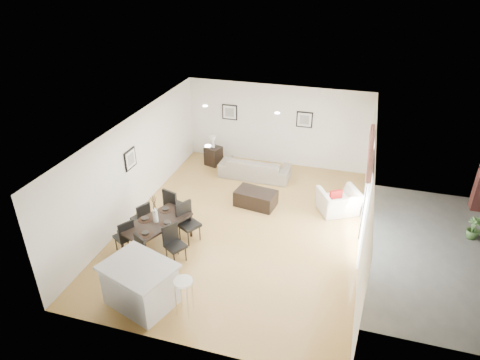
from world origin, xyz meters
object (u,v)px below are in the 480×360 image
(dining_chair_head, at_px, (137,254))
(dining_chair_foot, at_px, (173,204))
(dining_table, at_px, (156,224))
(dining_chair_efar, at_px, (187,220))
(dining_chair_enear, at_px, (173,241))
(dining_chair_wnear, at_px, (125,235))
(kitchen_island, at_px, (140,284))
(coffee_table, at_px, (256,198))
(sofa, at_px, (255,168))
(bar_stool, at_px, (183,285))
(armchair, at_px, (339,202))
(side_table, at_px, (214,156))
(dining_chair_wfar, at_px, (142,216))

(dining_chair_head, height_order, dining_chair_foot, dining_chair_foot)
(dining_table, relative_size, dining_chair_efar, 1.84)
(dining_chair_efar, bearing_deg, dining_chair_enear, -149.37)
(dining_table, bearing_deg, dining_chair_wnear, -119.69)
(dining_chair_foot, xyz_separation_m, kitchen_island, (0.58, -2.89, -0.08))
(dining_table, distance_m, coffee_table, 3.11)
(sofa, bearing_deg, dining_chair_wnear, 67.55)
(dining_chair_head, height_order, kitchen_island, kitchen_island)
(dining_chair_enear, bearing_deg, dining_chair_head, 171.24)
(coffee_table, relative_size, bar_stool, 1.36)
(armchair, height_order, dining_chair_head, dining_chair_head)
(dining_table, xyz_separation_m, dining_chair_efar, (0.59, 0.46, -0.06))
(dining_chair_wnear, xyz_separation_m, coffee_table, (2.42, 2.94, -0.27))
(sofa, height_order, kitchen_island, kitchen_island)
(dining_chair_wnear, height_order, dining_chair_head, dining_chair_head)
(dining_chair_enear, distance_m, dining_chair_head, 0.87)
(armchair, bearing_deg, coffee_table, -22.10)
(dining_chair_foot, bearing_deg, kitchen_island, 119.78)
(dining_chair_efar, xyz_separation_m, coffee_table, (1.23, 2.03, -0.34))
(armchair, bearing_deg, bar_stool, 31.67)
(dining_table, bearing_deg, side_table, 115.64)
(dining_chair_head, distance_m, coffee_table, 3.96)
(dining_chair_wnear, distance_m, dining_chair_foot, 1.59)
(coffee_table, bearing_deg, bar_stool, -85.51)
(dining_chair_wnear, relative_size, bar_stool, 1.07)
(dining_table, xyz_separation_m, dining_chair_foot, (-0.03, 1.03, -0.06))
(side_table, relative_size, bar_stool, 0.76)
(dining_chair_efar, height_order, dining_chair_head, dining_chair_efar)
(dining_chair_efar, xyz_separation_m, dining_chair_foot, (-0.62, 0.57, 0.00))
(dining_chair_foot, relative_size, kitchen_island, 0.62)
(sofa, height_order, coffee_table, sofa)
(dining_chair_head, bearing_deg, dining_chair_foot, 121.89)
(dining_chair_wfar, relative_size, coffee_table, 0.78)
(dining_chair_wnear, bearing_deg, dining_chair_head, 78.07)
(side_table, bearing_deg, armchair, -23.50)
(dining_table, xyz_separation_m, side_table, (-0.20, 4.64, -0.31))
(bar_stool, bearing_deg, dining_chair_foot, 117.83)
(dining_table, bearing_deg, dining_chair_efar, 61.04)
(dining_chair_wfar, bearing_deg, dining_chair_wnear, 26.10)
(sofa, relative_size, dining_chair_foot, 2.19)
(armchair, xyz_separation_m, dining_chair_head, (-4.06, -3.80, 0.18))
(dining_table, distance_m, dining_chair_enear, 0.72)
(dining_chair_wnear, xyz_separation_m, dining_chair_enear, (1.20, 0.08, 0.01))
(dining_chair_wfar, relative_size, dining_chair_enear, 0.95)
(kitchen_island, height_order, bar_stool, kitchen_island)
(dining_chair_enear, relative_size, coffee_table, 0.81)
(dining_chair_enear, relative_size, dining_chair_head, 0.98)
(dining_chair_foot, bearing_deg, coffee_table, -123.16)
(dining_chair_head, relative_size, coffee_table, 0.83)
(kitchen_island, bearing_deg, bar_stool, 18.50)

